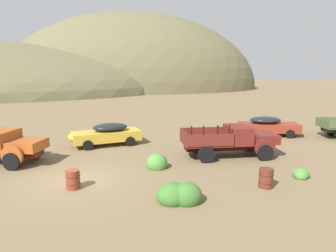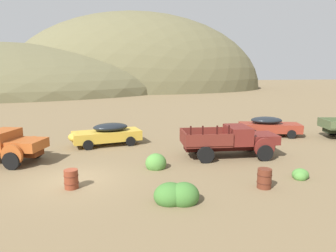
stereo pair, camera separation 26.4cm
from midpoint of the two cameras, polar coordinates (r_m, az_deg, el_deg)
name	(u,v)px [view 2 (the right image)]	position (r m, az deg, el deg)	size (l,w,h in m)	color
ground_plane	(74,180)	(15.79, -16.40, -9.55)	(300.00, 300.00, 0.00)	brown
hill_center	(6,90)	(97.68, -27.60, 5.96)	(97.06, 81.43, 25.10)	brown
hill_far_right	(137,88)	(93.29, -5.59, 6.91)	(73.58, 52.01, 43.36)	brown
truck_oxide_orange	(2,146)	(20.02, -28.00, -3.23)	(6.13, 3.96, 1.89)	#51220D
car_faded_yellow	(105,134)	(22.25, -11.25, -1.44)	(5.22, 2.75, 1.57)	gold
truck_oxblood	(236,141)	(19.42, 12.78, -2.63)	(5.92, 2.91, 2.16)	black
car_rust_red	(271,126)	(26.36, 18.82, 0.01)	(5.27, 3.08, 1.57)	maroon
oil_drum_foreground	(71,179)	(14.65, -16.92, -9.34)	(0.66, 0.66, 0.87)	brown
oil_drum_spare	(264,178)	(14.77, 17.84, -9.19)	(0.67, 0.67, 0.89)	#5B2819
bush_between_trucks	(300,175)	(16.70, 23.64, -8.33)	(0.85, 0.82, 0.62)	#4C8438
bush_back_edge	(156,164)	(16.82, -1.81, -6.95)	(1.14, 1.03, 1.06)	#4C8438
bush_lone_scrub	(177,195)	(12.70, 2.22, -12.68)	(1.83, 1.33, 1.07)	#3D702D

